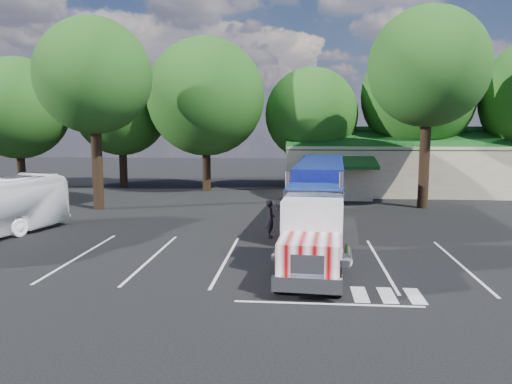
# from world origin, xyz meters

# --- Properties ---
(ground) EXTENTS (120.00, 120.00, 0.00)m
(ground) POSITION_xyz_m (0.00, 0.00, 0.00)
(ground) COLOR black
(ground) RESTS_ON ground
(event_hall) EXTENTS (24.20, 14.12, 5.55)m
(event_hall) POSITION_xyz_m (13.74, 17.81, 2.21)
(event_hall) COLOR #C6BD93
(event_hall) RESTS_ON ground
(tree_row_a) EXTENTS (9.00, 9.00, 11.68)m
(tree_row_a) POSITION_xyz_m (-22.00, 16.50, 7.16)
(tree_row_a) COLOR black
(tree_row_a) RESTS_ON ground
(tree_row_b) EXTENTS (8.40, 8.40, 11.35)m
(tree_row_b) POSITION_xyz_m (-13.00, 17.80, 7.13)
(tree_row_b) COLOR black
(tree_row_b) RESTS_ON ground
(tree_row_c) EXTENTS (10.00, 10.00, 13.05)m
(tree_row_c) POSITION_xyz_m (-5.00, 16.20, 8.04)
(tree_row_c) COLOR black
(tree_row_c) RESTS_ON ground
(tree_row_d) EXTENTS (8.00, 8.00, 10.60)m
(tree_row_d) POSITION_xyz_m (4.00, 17.50, 6.58)
(tree_row_d) COLOR black
(tree_row_d) RESTS_ON ground
(tree_row_e) EXTENTS (9.60, 9.60, 12.90)m
(tree_row_e) POSITION_xyz_m (13.00, 18.00, 8.09)
(tree_row_e) COLOR black
(tree_row_e) RESTS_ON ground
(tree_near_left) EXTENTS (7.60, 7.60, 12.65)m
(tree_near_left) POSITION_xyz_m (-10.50, 6.00, 8.81)
(tree_near_left) COLOR black
(tree_near_left) RESTS_ON ground
(tree_near_right) EXTENTS (8.00, 8.00, 13.50)m
(tree_near_right) POSITION_xyz_m (11.50, 8.50, 9.46)
(tree_near_right) COLOR black
(tree_near_right) RESTS_ON ground
(semi_truck) EXTENTS (3.83, 18.56, 3.86)m
(semi_truck) POSITION_xyz_m (4.06, -0.94, 2.18)
(semi_truck) COLOR black
(semi_truck) RESTS_ON ground
(woman) EXTENTS (0.50, 0.73, 1.93)m
(woman) POSITION_xyz_m (1.60, -1.77, 0.96)
(woman) COLOR black
(woman) RESTS_ON ground
(bicycle) EXTENTS (1.27, 2.02, 1.00)m
(bicycle) POSITION_xyz_m (1.80, 5.87, 0.50)
(bicycle) COLOR black
(bicycle) RESTS_ON ground
(silver_sedan) EXTENTS (4.93, 3.61, 1.55)m
(silver_sedan) POSITION_xyz_m (5.92, 14.00, 0.77)
(silver_sedan) COLOR #A8ABAF
(silver_sedan) RESTS_ON ground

